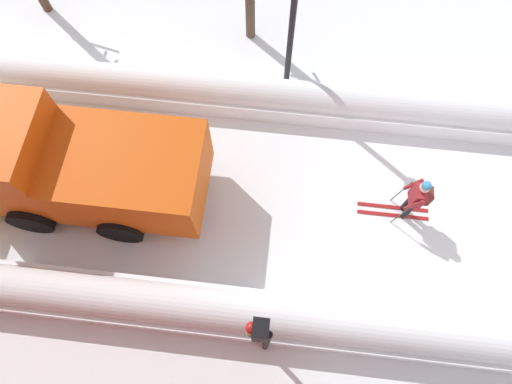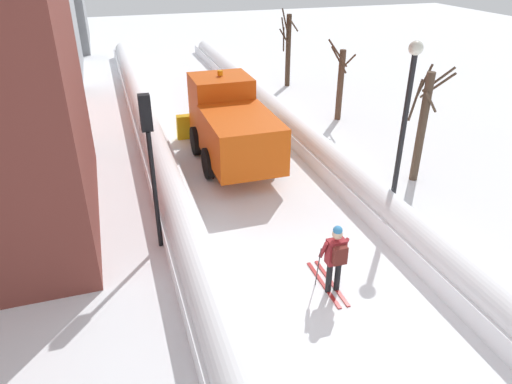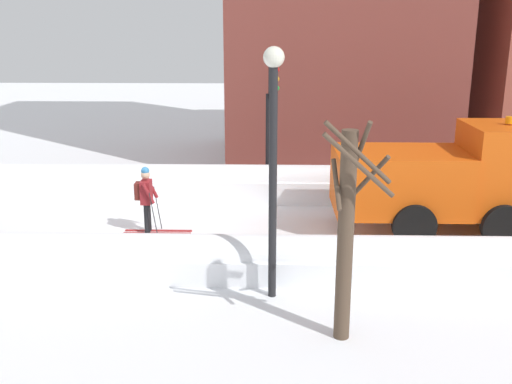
% 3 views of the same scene
% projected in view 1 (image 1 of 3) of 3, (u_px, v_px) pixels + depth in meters
% --- Properties ---
extents(ground_plane, '(80.00, 80.00, 0.00)m').
position_uv_depth(ground_plane, '(23.00, 176.00, 11.50)').
color(ground_plane, white).
extents(snowbank_right, '(1.10, 36.00, 0.99)m').
position_uv_depth(snowbank_right, '(49.00, 76.00, 12.25)').
color(snowbank_right, white).
rests_on(snowbank_right, ground).
extents(plow_truck, '(3.20, 5.98, 3.12)m').
position_uv_depth(plow_truck, '(73.00, 166.00, 9.97)').
color(plow_truck, '#DB510F').
rests_on(plow_truck, ground).
extents(skier, '(0.62, 1.80, 1.81)m').
position_uv_depth(skier, '(416.00, 198.00, 10.18)').
color(skier, black).
rests_on(skier, ground).
extents(traffic_light_pole, '(0.28, 0.42, 4.19)m').
position_uv_depth(traffic_light_pole, '(262.00, 336.00, 7.13)').
color(traffic_light_pole, black).
rests_on(traffic_light_pole, ground).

